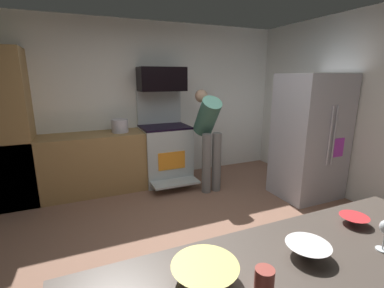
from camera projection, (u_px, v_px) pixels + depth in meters
The scene contains 14 objects.
ground_plane at pixel (199, 250), 2.83m from camera, with size 5.20×4.80×0.02m, color #865F4C.
wall_back at pixel (142, 103), 4.60m from camera, with size 5.20×0.12×2.60m, color silver.
wall_right at pixel (380, 112), 3.49m from camera, with size 0.12×4.80×2.60m, color silver.
lower_cabinet_run at pixel (91, 164), 4.14m from camera, with size 2.40×0.60×0.90m, color olive.
cabinet_column at pixel (7, 130), 3.61m from camera, with size 0.60×0.60×2.10m, color olive.
oven_range at pixel (165, 152), 4.57m from camera, with size 0.76×0.95×1.51m.
microwave at pixel (162, 79), 4.36m from camera, with size 0.74×0.38×0.38m, color black.
refrigerator at pixel (310, 137), 3.93m from camera, with size 0.87×0.73×1.78m.
person_cook at pixel (208, 132), 4.16m from camera, with size 0.31×0.60×1.54m.
mixing_bowl_large at pixel (308, 250), 1.31m from camera, with size 0.21×0.21×0.06m, color white.
mixing_bowl_small at pixel (205, 273), 1.15m from camera, with size 0.29×0.29×0.08m, color #E2D16B.
mixing_bowl_prep at pixel (354, 220), 1.60m from camera, with size 0.16×0.16×0.05m, color red.
mug_tea at pixel (264, 281), 1.08m from camera, with size 0.08×0.08×0.11m, color #9A3E34.
stock_pot at pixel (120, 126), 4.19m from camera, with size 0.25×0.25×0.20m, color silver.
Camera 1 is at (-1.05, -2.25, 1.74)m, focal length 25.57 mm.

